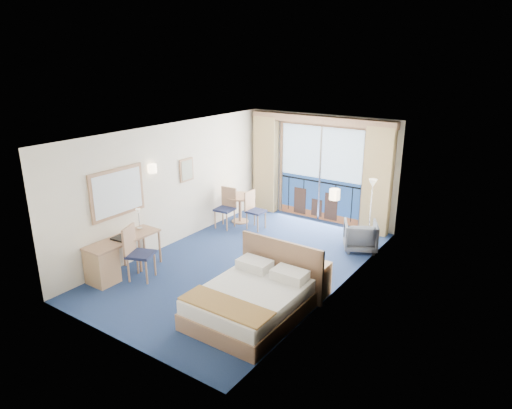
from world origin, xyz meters
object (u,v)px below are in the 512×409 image
object	(u,v)px
desk	(107,261)
desk_chair	(136,250)
round_table	(240,202)
table_chair_b	(227,205)
armchair	(360,236)
table_chair_a	(253,208)
bed	(252,300)
nightstand	(314,279)
floor_lamp	(372,195)

from	to	relation	value
desk	desk_chair	size ratio (longest dim) A/B	1.46
desk_chair	round_table	distance (m)	3.61
desk	table_chair_b	size ratio (longest dim) A/B	1.55
round_table	armchair	bearing A→B (deg)	1.36
table_chair_a	table_chair_b	size ratio (longest dim) A/B	0.95
bed	armchair	size ratio (longest dim) A/B	2.73
desk	table_chair_a	distance (m)	3.87
armchair	table_chair_a	xyz separation A→B (m)	(-2.67, -0.25, 0.20)
nightstand	desk_chair	xyz separation A→B (m)	(-3.07, -1.33, 0.28)
floor_lamp	desk_chair	xyz separation A→B (m)	(-3.00, -4.12, -0.55)
desk_chair	desk	bearing A→B (deg)	111.64
desk_chair	table_chair_a	bearing A→B (deg)	-26.79
table_chair_b	bed	bearing A→B (deg)	-50.82
round_table	table_chair_b	size ratio (longest dim) A/B	0.79
nightstand	floor_lamp	size ratio (longest dim) A/B	0.41
floor_lamp	armchair	bearing A→B (deg)	-93.16
floor_lamp	table_chair_b	world-z (taller)	floor_lamp
table_chair_a	armchair	bearing A→B (deg)	-84.06
bed	round_table	xyz separation A→B (m)	(-2.78, 3.46, 0.24)
armchair	table_chair_b	distance (m)	3.33
desk	floor_lamp	bearing A→B (deg)	52.90
bed	desk	world-z (taller)	bed
bed	nightstand	xyz separation A→B (m)	(0.51, 1.19, 0.02)
desk_chair	round_table	bearing A→B (deg)	-18.09
round_table	table_chair_a	world-z (taller)	table_chair_a
nightstand	armchair	bearing A→B (deg)	92.32
floor_lamp	table_chair_a	xyz separation A→B (m)	(-2.69, -0.69, -0.61)
desk_chair	table_chair_b	bearing A→B (deg)	-16.20
armchair	desk	distance (m)	5.28
nightstand	desk	xyz separation A→B (m)	(-3.47, -1.71, 0.09)
nightstand	table_chair_a	bearing A→B (deg)	142.82
bed	nightstand	world-z (taller)	bed
nightstand	round_table	bearing A→B (deg)	145.46
nightstand	table_chair_a	distance (m)	3.47
floor_lamp	desk	world-z (taller)	floor_lamp
armchair	table_chair_b	world-z (taller)	table_chair_b
armchair	nightstand	bearing A→B (deg)	64.83
armchair	table_chair_b	bearing A→B (deg)	-18.32
bed	desk_chair	distance (m)	2.58
desk_chair	nightstand	bearing A→B (deg)	-88.17
floor_lamp	desk	distance (m)	5.69
desk	desk_chair	world-z (taller)	desk_chair
bed	floor_lamp	world-z (taller)	floor_lamp
desk_chair	table_chair_b	xyz separation A→B (m)	(-0.30, 3.15, -0.03)
table_chair_a	table_chair_b	bearing A→B (deg)	115.34
desk	table_chair_b	xyz separation A→B (m)	(0.10, 3.52, 0.16)
table_chair_a	table_chair_b	world-z (taller)	table_chair_b
armchair	floor_lamp	world-z (taller)	floor_lamp
desk	round_table	xyz separation A→B (m)	(0.18, 3.98, 0.13)
desk_chair	table_chair_b	world-z (taller)	desk_chair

